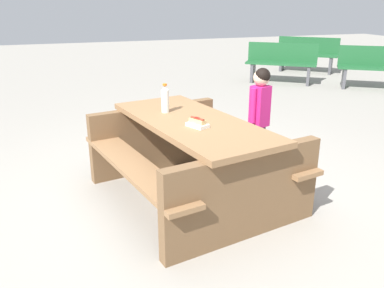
{
  "coord_description": "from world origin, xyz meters",
  "views": [
    {
      "loc": [
        3.21,
        -1.11,
        1.74
      ],
      "look_at": [
        0.0,
        0.0,
        0.52
      ],
      "focal_mm": 37.88,
      "sensor_mm": 36.0,
      "label": 1
    }
  ],
  "objects_px": {
    "child_in_coat": "(260,106)",
    "park_bench_mid": "(281,62)",
    "hotdog_tray": "(197,123)",
    "park_bench_far": "(307,54)",
    "soda_bottle": "(165,99)",
    "park_bench_near": "(376,67)",
    "picnic_table": "(192,152)"
  },
  "relations": [
    {
      "from": "hotdog_tray",
      "to": "park_bench_near",
      "type": "relative_size",
      "value": 0.14
    },
    {
      "from": "soda_bottle",
      "to": "child_in_coat",
      "type": "xyz_separation_m",
      "value": [
        -0.06,
        1.02,
        -0.17
      ]
    },
    {
      "from": "soda_bottle",
      "to": "child_in_coat",
      "type": "distance_m",
      "value": 1.04
    },
    {
      "from": "hotdog_tray",
      "to": "park_bench_far",
      "type": "bearing_deg",
      "value": 139.14
    },
    {
      "from": "picnic_table",
      "to": "soda_bottle",
      "type": "height_order",
      "value": "soda_bottle"
    },
    {
      "from": "hotdog_tray",
      "to": "park_bench_mid",
      "type": "distance_m",
      "value": 6.04
    },
    {
      "from": "child_in_coat",
      "to": "park_bench_mid",
      "type": "distance_m",
      "value": 5.03
    },
    {
      "from": "hotdog_tray",
      "to": "park_bench_mid",
      "type": "relative_size",
      "value": 0.15
    },
    {
      "from": "picnic_table",
      "to": "hotdog_tray",
      "type": "xyz_separation_m",
      "value": [
        0.21,
        -0.03,
        0.34
      ]
    },
    {
      "from": "picnic_table",
      "to": "park_bench_far",
      "type": "relative_size",
      "value": 1.48
    },
    {
      "from": "park_bench_near",
      "to": "park_bench_far",
      "type": "distance_m",
      "value": 2.25
    },
    {
      "from": "hotdog_tray",
      "to": "park_bench_far",
      "type": "relative_size",
      "value": 0.15
    },
    {
      "from": "park_bench_near",
      "to": "park_bench_mid",
      "type": "height_order",
      "value": "same"
    },
    {
      "from": "child_in_coat",
      "to": "park_bench_near",
      "type": "xyz_separation_m",
      "value": [
        -2.99,
        4.26,
        -0.25
      ]
    },
    {
      "from": "soda_bottle",
      "to": "child_in_coat",
      "type": "height_order",
      "value": "child_in_coat"
    },
    {
      "from": "hotdog_tray",
      "to": "park_bench_mid",
      "type": "xyz_separation_m",
      "value": [
        -4.78,
        3.67,
        -0.33
      ]
    },
    {
      "from": "park_bench_near",
      "to": "park_bench_far",
      "type": "bearing_deg",
      "value": -176.95
    },
    {
      "from": "soda_bottle",
      "to": "park_bench_far",
      "type": "xyz_separation_m",
      "value": [
        -5.3,
        5.17,
        -0.43
      ]
    },
    {
      "from": "park_bench_mid",
      "to": "soda_bottle",
      "type": "bearing_deg",
      "value": -41.8
    },
    {
      "from": "soda_bottle",
      "to": "hotdog_tray",
      "type": "distance_m",
      "value": 0.55
    },
    {
      "from": "soda_bottle",
      "to": "hotdog_tray",
      "type": "relative_size",
      "value": 1.28
    },
    {
      "from": "park_bench_far",
      "to": "park_bench_near",
      "type": "bearing_deg",
      "value": 3.05
    },
    {
      "from": "park_bench_near",
      "to": "soda_bottle",
      "type": "bearing_deg",
      "value": -60.05
    },
    {
      "from": "picnic_table",
      "to": "park_bench_near",
      "type": "relative_size",
      "value": 1.4
    },
    {
      "from": "hotdog_tray",
      "to": "park_bench_near",
      "type": "bearing_deg",
      "value": 124.72
    },
    {
      "from": "park_bench_near",
      "to": "park_bench_mid",
      "type": "relative_size",
      "value": 1.01
    },
    {
      "from": "child_in_coat",
      "to": "park_bench_mid",
      "type": "height_order",
      "value": "child_in_coat"
    },
    {
      "from": "soda_bottle",
      "to": "hotdog_tray",
      "type": "bearing_deg",
      "value": 13.43
    },
    {
      "from": "child_in_coat",
      "to": "park_bench_far",
      "type": "height_order",
      "value": "child_in_coat"
    },
    {
      "from": "picnic_table",
      "to": "park_bench_mid",
      "type": "height_order",
      "value": "park_bench_mid"
    },
    {
      "from": "soda_bottle",
      "to": "park_bench_near",
      "type": "bearing_deg",
      "value": 119.95
    },
    {
      "from": "picnic_table",
      "to": "hotdog_tray",
      "type": "bearing_deg",
      "value": -6.97
    }
  ]
}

